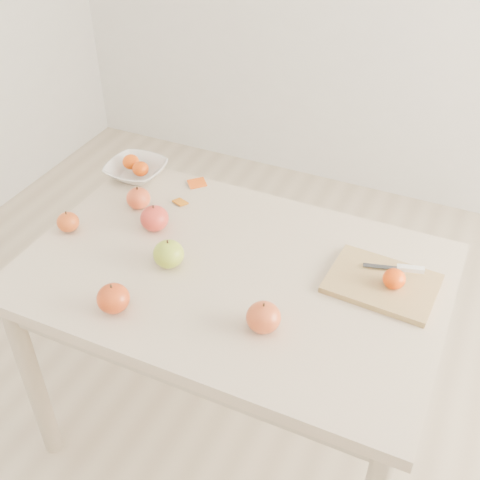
% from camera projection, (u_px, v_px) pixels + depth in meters
% --- Properties ---
extents(ground, '(3.50, 3.50, 0.00)m').
position_uv_depth(ground, '(234.00, 425.00, 2.18)').
color(ground, '#C6B293').
rests_on(ground, ground).
extents(table, '(1.20, 0.80, 0.75)m').
position_uv_depth(table, '(233.00, 294.00, 1.78)').
color(table, beige).
rests_on(table, ground).
extents(cutting_board, '(0.30, 0.23, 0.02)m').
position_uv_depth(cutting_board, '(382.00, 283.00, 1.66)').
color(cutting_board, tan).
rests_on(cutting_board, table).
extents(board_tangerine, '(0.06, 0.06, 0.05)m').
position_uv_depth(board_tangerine, '(394.00, 279.00, 1.62)').
color(board_tangerine, '#D04A07').
rests_on(board_tangerine, cutting_board).
extents(fruit_bowl, '(0.20, 0.20, 0.05)m').
position_uv_depth(fruit_bowl, '(136.00, 170.00, 2.10)').
color(fruit_bowl, silver).
rests_on(fruit_bowl, table).
extents(bowl_tangerine_near, '(0.06, 0.06, 0.05)m').
position_uv_depth(bowl_tangerine_near, '(131.00, 162.00, 2.10)').
color(bowl_tangerine_near, '#DA5A07').
rests_on(bowl_tangerine_near, fruit_bowl).
extents(bowl_tangerine_far, '(0.06, 0.06, 0.05)m').
position_uv_depth(bowl_tangerine_far, '(140.00, 169.00, 2.07)').
color(bowl_tangerine_far, '#C74607').
rests_on(bowl_tangerine_far, fruit_bowl).
extents(orange_peel_a, '(0.07, 0.07, 0.01)m').
position_uv_depth(orange_peel_a, '(197.00, 184.00, 2.07)').
color(orange_peel_a, '#CC4C0E').
rests_on(orange_peel_a, table).
extents(orange_peel_b, '(0.05, 0.05, 0.01)m').
position_uv_depth(orange_peel_b, '(180.00, 203.00, 1.98)').
color(orange_peel_b, orange).
rests_on(orange_peel_b, table).
extents(paring_knife, '(0.17, 0.06, 0.01)m').
position_uv_depth(paring_knife, '(406.00, 268.00, 1.68)').
color(paring_knife, white).
rests_on(paring_knife, cutting_board).
extents(apple_green, '(0.09, 0.09, 0.08)m').
position_uv_depth(apple_green, '(169.00, 254.00, 1.71)').
color(apple_green, '#7FA21A').
rests_on(apple_green, table).
extents(apple_red_d, '(0.07, 0.07, 0.06)m').
position_uv_depth(apple_red_d, '(68.00, 222.00, 1.85)').
color(apple_red_d, maroon).
rests_on(apple_red_d, table).
extents(apple_red_c, '(0.09, 0.09, 0.08)m').
position_uv_depth(apple_red_c, '(113.00, 298.00, 1.57)').
color(apple_red_c, '#A42116').
rests_on(apple_red_c, table).
extents(apple_red_b, '(0.09, 0.09, 0.08)m').
position_uv_depth(apple_red_b, '(154.00, 218.00, 1.85)').
color(apple_red_b, maroon).
rests_on(apple_red_b, table).
extents(apple_red_e, '(0.09, 0.09, 0.08)m').
position_uv_depth(apple_red_e, '(263.00, 317.00, 1.51)').
color(apple_red_e, '#A2241E').
rests_on(apple_red_e, table).
extents(apple_red_a, '(0.08, 0.08, 0.07)m').
position_uv_depth(apple_red_a, '(138.00, 198.00, 1.94)').
color(apple_red_a, '#A71716').
rests_on(apple_red_a, table).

